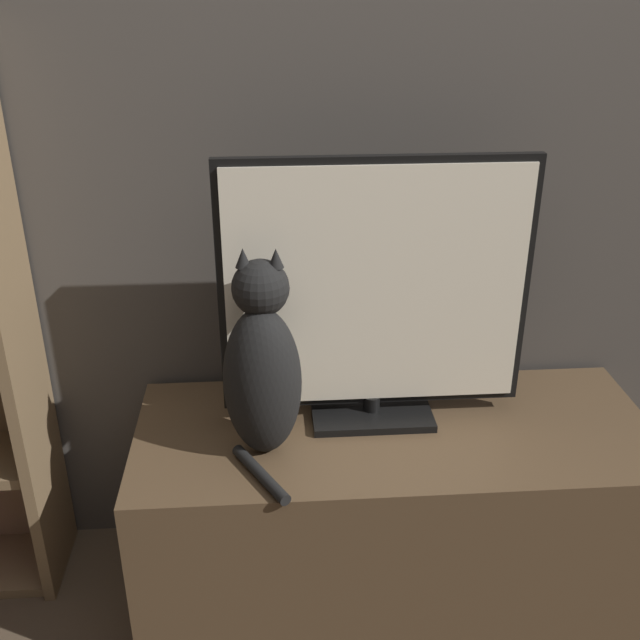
# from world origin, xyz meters

# --- Properties ---
(wall_back) EXTENTS (4.80, 0.05, 2.60)m
(wall_back) POSITION_xyz_m (0.00, 1.22, 1.30)
(wall_back) COLOR #47423D
(wall_back) RESTS_ON ground_plane
(tv_stand) EXTENTS (1.34, 0.55, 0.53)m
(tv_stand) POSITION_xyz_m (0.00, 0.91, 0.27)
(tv_stand) COLOR brown
(tv_stand) RESTS_ON ground_plane
(tv) EXTENTS (0.77, 0.19, 0.69)m
(tv) POSITION_xyz_m (-0.06, 0.97, 0.88)
(tv) COLOR black
(tv) RESTS_ON tv_stand
(cat) EXTENTS (0.20, 0.33, 0.51)m
(cat) POSITION_xyz_m (-0.34, 0.85, 0.76)
(cat) COLOR black
(cat) RESTS_ON tv_stand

